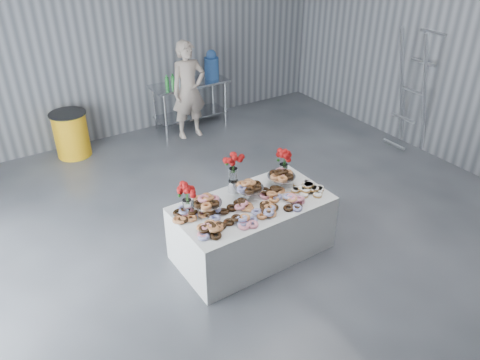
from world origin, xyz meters
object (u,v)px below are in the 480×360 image
object	(u,v)px
display_table	(252,228)
stepladder	(413,91)
prep_table	(190,96)
water_jug	(212,65)
trash_barrel	(71,134)
person	(189,90)

from	to	relation	value
display_table	stepladder	world-z (taller)	stepladder
prep_table	water_jug	bearing A→B (deg)	-0.00
water_jug	stepladder	xyz separation A→B (m)	(2.30, -2.93, -0.06)
stepladder	water_jug	bearing A→B (deg)	128.10
display_table	stepladder	distance (m)	4.14
trash_barrel	person	bearing A→B (deg)	-10.21
person	prep_table	bearing A→B (deg)	65.36
person	stepladder	world-z (taller)	stepladder
display_table	person	distance (m)	3.70
stepladder	person	bearing A→B (deg)	139.66
display_table	prep_table	distance (m)	4.09
person	trash_barrel	xyz separation A→B (m)	(-2.12, 0.38, -0.50)
trash_barrel	stepladder	size ratio (longest dim) A/B	0.37
stepladder	display_table	bearing A→B (deg)	-166.01
prep_table	trash_barrel	world-z (taller)	prep_table
prep_table	person	xyz separation A→B (m)	(-0.20, -0.38, 0.28)
prep_table	person	size ratio (longest dim) A/B	0.83
display_table	trash_barrel	world-z (taller)	trash_barrel
water_jug	stepladder	size ratio (longest dim) A/B	0.25
water_jug	stepladder	distance (m)	3.73
trash_barrel	stepladder	xyz separation A→B (m)	(5.12, -2.93, 0.69)
prep_table	trash_barrel	xyz separation A→B (m)	(-2.32, -0.00, -0.22)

